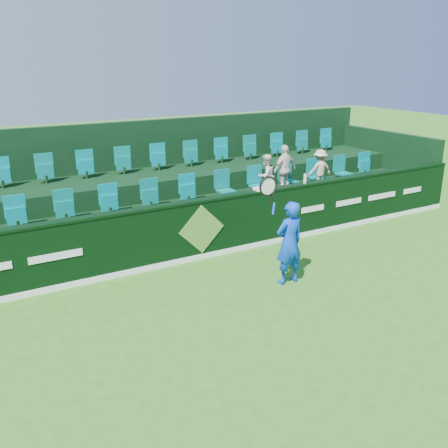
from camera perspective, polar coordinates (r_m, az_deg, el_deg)
ground at (r=8.23m, az=10.53°, el=-12.98°), size 60.00×60.00×0.00m
sponsor_hoarding at (r=10.97m, az=-2.81°, el=-0.58°), size 16.00×0.25×1.35m
stand_tier_front at (r=11.99m, az=-5.23°, el=-0.33°), size 16.00×2.00×0.80m
stand_tier_back at (r=13.59m, az=-8.67°, el=2.91°), size 16.00×1.80×1.30m
stand_rear at (r=13.86m, az=-9.47°, el=5.59°), size 16.00×4.10×2.60m
seat_row_front at (r=12.14m, az=-6.13°, el=3.33°), size 13.50×0.50×0.60m
seat_row_back at (r=13.65m, az=-9.33°, el=7.04°), size 13.50×0.50×0.60m
tennis_player at (r=9.75m, az=7.43°, el=-2.06°), size 1.13×0.42×2.28m
spectator_left at (r=12.96m, az=4.82°, el=5.51°), size 0.62×0.54×1.11m
spectator_middle at (r=13.28m, az=6.93°, el=6.19°), size 0.81×0.44×1.31m
spectator_right at (r=14.05m, az=10.88°, el=6.19°), size 0.75×0.50×1.07m
towel at (r=11.57m, az=4.39°, el=4.06°), size 0.37×0.24×0.06m
drinks_bottle at (r=12.29m, az=9.24°, el=5.14°), size 0.07×0.07×0.23m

